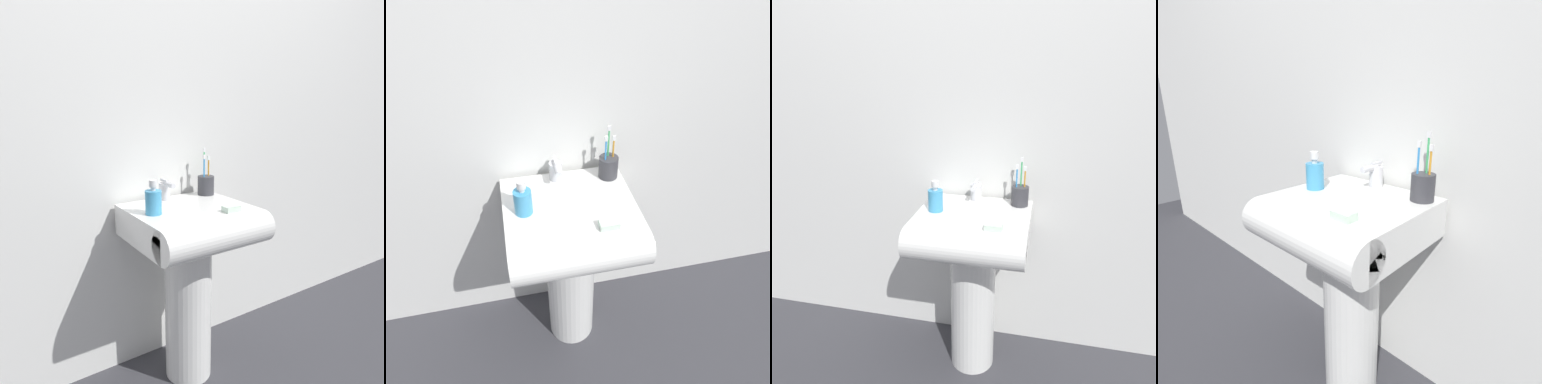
{
  "view_description": "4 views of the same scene",
  "coord_description": "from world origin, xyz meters",
  "views": [
    {
      "loc": [
        -0.82,
        -1.28,
        1.24
      ],
      "look_at": [
        0.01,
        -0.01,
        0.87
      ],
      "focal_mm": 35.0,
      "sensor_mm": 36.0,
      "label": 1
    },
    {
      "loc": [
        -0.2,
        -1.04,
        1.71
      ],
      "look_at": [
        0.04,
        0.02,
        0.83
      ],
      "focal_mm": 35.0,
      "sensor_mm": 36.0,
      "label": 2
    },
    {
      "loc": [
        0.29,
        -1.48,
        1.44
      ],
      "look_at": [
        -0.04,
        -0.02,
        0.9
      ],
      "focal_mm": 35.0,
      "sensor_mm": 36.0,
      "label": 3
    },
    {
      "loc": [
        0.64,
        -0.7,
        1.13
      ],
      "look_at": [
        0.02,
        -0.03,
        0.84
      ],
      "focal_mm": 28.0,
      "sensor_mm": 36.0,
      "label": 4
    }
  ],
  "objects": [
    {
      "name": "wall_back",
      "position": [
        0.0,
        0.25,
        1.2
      ],
      "size": [
        5.0,
        0.05,
        2.4
      ],
      "primitive_type": "cube",
      "color": "silver",
      "rests_on": "ground"
    },
    {
      "name": "faucet",
      "position": [
        -0.02,
        0.15,
        0.85
      ],
      "size": [
        0.05,
        0.11,
        0.09
      ],
      "color": "silver",
      "rests_on": "sink_basin"
    },
    {
      "name": "sink_pedestal",
      "position": [
        0.0,
        0.0,
        0.34
      ],
      "size": [
        0.21,
        0.21,
        0.67
      ],
      "primitive_type": "cylinder",
      "color": "white",
      "rests_on": "ground"
    },
    {
      "name": "soap_bottle",
      "position": [
        -0.17,
        -0.01,
        0.86
      ],
      "size": [
        0.07,
        0.07,
        0.14
      ],
      "color": "#3F99CC",
      "rests_on": "sink_basin"
    },
    {
      "name": "sink_basin",
      "position": [
        0.0,
        -0.05,
        0.74
      ],
      "size": [
        0.49,
        0.48,
        0.13
      ],
      "color": "white",
      "rests_on": "sink_pedestal"
    },
    {
      "name": "bar_soap",
      "position": [
        0.11,
        -0.15,
        0.82
      ],
      "size": [
        0.07,
        0.04,
        0.02
      ],
      "primitive_type": "cube",
      "color": "silver",
      "rests_on": "sink_basin"
    },
    {
      "name": "toothbrush_cup",
      "position": [
        0.19,
        0.13,
        0.86
      ],
      "size": [
        0.08,
        0.08,
        0.22
      ],
      "color": "#38383D",
      "rests_on": "sink_basin"
    },
    {
      "name": "ground_plane",
      "position": [
        0.0,
        0.0,
        0.0
      ],
      "size": [
        6.0,
        6.0,
        0.0
      ],
      "primitive_type": "plane",
      "color": "#38383D",
      "rests_on": "ground"
    }
  ]
}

